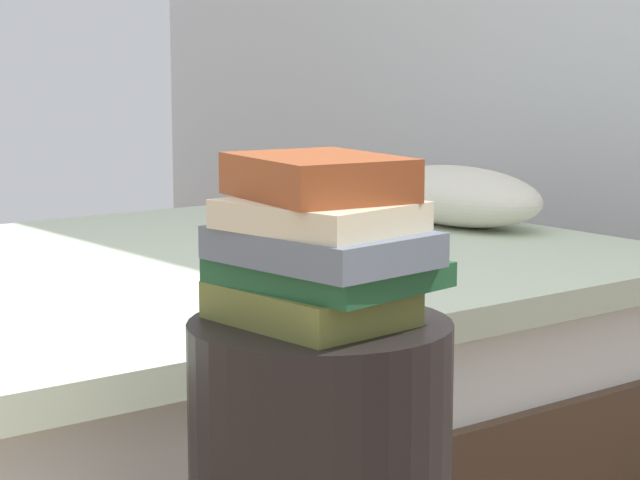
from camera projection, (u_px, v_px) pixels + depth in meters
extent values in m
cube|color=#4C3828|center=(204.00, 405.00, 2.70)|extent=(1.55, 2.04, 0.22)
cube|color=white|center=(203.00, 321.00, 2.67)|extent=(1.49, 1.96, 0.18)
cube|color=beige|center=(202.00, 270.00, 2.65)|extent=(1.58, 2.00, 0.06)
ellipsoid|color=silver|center=(457.00, 196.00, 3.11)|extent=(0.57, 0.30, 0.16)
cube|color=olive|center=(310.00, 303.00, 1.48)|extent=(0.24, 0.19, 0.05)
cube|color=#1E512D|center=(325.00, 271.00, 1.48)|extent=(0.28, 0.24, 0.03)
cube|color=slate|center=(321.00, 246.00, 1.45)|extent=(0.27, 0.21, 0.04)
cube|color=beige|center=(319.00, 215.00, 1.44)|extent=(0.24, 0.21, 0.04)
cube|color=#994723|center=(318.00, 177.00, 1.46)|extent=(0.25, 0.21, 0.05)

